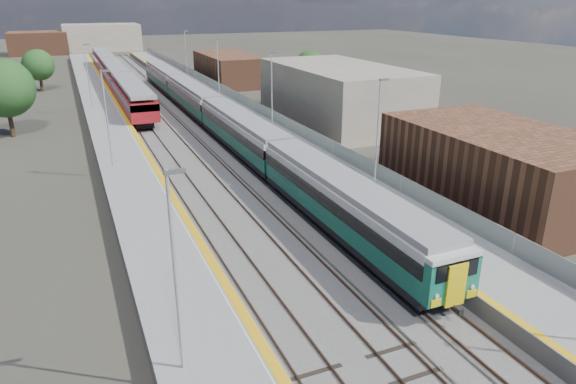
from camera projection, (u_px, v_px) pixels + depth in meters
ground at (193, 124)px, 58.72m from camera, size 320.00×320.00×0.00m
ballast_bed at (169, 121)px, 60.03m from camera, size 10.50×155.00×0.06m
tracks at (171, 118)px, 61.67m from camera, size 8.96×160.00×0.17m
platform_right at (231, 112)px, 62.61m from camera, size 4.70×155.00×8.52m
platform_left at (108, 122)px, 57.35m from camera, size 4.30×155.00×8.52m
buildings at (32, 11)px, 124.54m from camera, size 72.00×185.50×40.00m
green_train at (214, 111)px, 55.07m from camera, size 2.76×77.01×3.04m
red_train at (115, 75)px, 80.49m from camera, size 3.07×62.10×3.87m
tree_b at (4, 88)px, 51.67m from camera, size 5.89×5.89×7.99m
tree_c at (38, 65)px, 78.29m from camera, size 4.72×4.72×6.40m
tree_d at (310, 66)px, 78.87m from camera, size 4.55×4.55×6.17m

